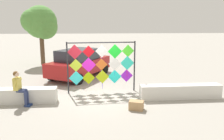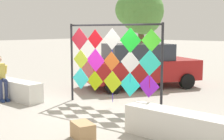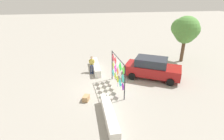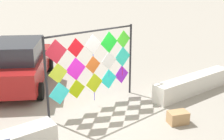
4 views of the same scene
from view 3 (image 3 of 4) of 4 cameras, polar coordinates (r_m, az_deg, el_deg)
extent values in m
plane|color=#9E998E|center=(13.68, -1.32, -5.82)|extent=(120.00, 120.00, 0.00)
cube|color=silver|center=(16.82, -5.24, 1.07)|extent=(3.72, 0.55, 0.64)
cube|color=silver|center=(10.35, -0.91, -14.43)|extent=(3.72, 0.55, 0.64)
cylinder|color=#232328|center=(14.55, 0.03, 1.54)|extent=(0.07, 0.07, 2.53)
cylinder|color=#232328|center=(11.67, 4.14, -4.29)|extent=(0.07, 0.07, 2.53)
cylinder|color=#232328|center=(12.63, 1.93, 3.96)|extent=(3.30, 0.28, 0.06)
cube|color=#38F1F7|center=(14.39, 0.40, -0.85)|extent=(0.71, 0.06, 0.71)
cube|color=#ADCC0C|center=(13.87, 1.04, -1.91)|extent=(0.63, 0.06, 0.63)
cube|color=#BED818|center=(13.26, 1.81, -3.01)|extent=(0.67, 0.06, 0.67)
cylinder|color=#3216E5|center=(13.48, 1.83, -4.82)|extent=(0.02, 0.02, 0.28)
cube|color=#27F7F0|center=(12.75, 2.63, -4.23)|extent=(0.70, 0.06, 0.70)
cube|color=#9E22E5|center=(12.23, 3.56, -5.41)|extent=(0.66, 0.06, 0.66)
cube|color=#C7E131|center=(14.14, 0.46, 1.44)|extent=(0.63, 0.05, 0.63)
cube|color=#F024DF|center=(13.60, 1.14, 0.53)|extent=(0.73, 0.06, 0.73)
cylinder|color=#16E528|center=(13.82, 1.16, -1.56)|extent=(0.02, 0.02, 0.36)
cube|color=orange|center=(13.03, 1.81, -0.49)|extent=(0.59, 0.05, 0.59)
cylinder|color=#169EE5|center=(13.21, 1.83, -2.11)|extent=(0.02, 0.02, 0.23)
cube|color=white|center=(12.45, 2.66, -1.60)|extent=(0.65, 0.06, 0.65)
cylinder|color=blue|center=(12.65, 2.66, -3.46)|extent=(0.02, 0.02, 0.26)
cube|color=#2CDAC3|center=(11.90, 3.60, -2.74)|extent=(0.72, 0.06, 0.72)
cylinder|color=red|center=(12.14, 3.58, -4.96)|extent=(0.02, 0.02, 0.33)
cube|color=red|center=(13.94, 0.37, 3.99)|extent=(0.72, 0.06, 0.72)
cube|color=red|center=(13.34, 1.07, 3.11)|extent=(0.59, 0.05, 0.59)
cube|color=white|center=(12.76, 1.86, 2.21)|extent=(0.63, 0.06, 0.63)
cylinder|color=#1624E5|center=(12.94, 1.88, 0.22)|extent=(0.02, 0.02, 0.33)
cube|color=#1CE32F|center=(12.20, 2.69, 1.03)|extent=(0.71, 0.06, 0.71)
cylinder|color=#E516D1|center=(12.39, 2.70, -1.01)|extent=(0.02, 0.02, 0.24)
cube|color=#4BF22E|center=(11.62, 3.77, -0.11)|extent=(0.62, 0.05, 0.62)
cylinder|color=#C616E5|center=(11.81, 3.76, -2.07)|extent=(0.02, 0.02, 0.26)
cylinder|color=navy|center=(16.16, -6.90, 0.04)|extent=(0.11, 0.11, 0.64)
cylinder|color=navy|center=(16.19, -6.89, 1.42)|extent=(0.37, 0.19, 0.13)
cube|color=navy|center=(16.22, -6.87, -0.94)|extent=(0.25, 0.14, 0.09)
cylinder|color=navy|center=(16.14, -6.30, 0.04)|extent=(0.11, 0.11, 0.64)
cylinder|color=navy|center=(16.17, -6.29, 1.43)|extent=(0.37, 0.19, 0.13)
cube|color=navy|center=(16.20, -6.28, -0.94)|extent=(0.25, 0.14, 0.09)
cube|color=gold|center=(16.24, -6.58, 2.61)|extent=(0.26, 0.39, 0.52)
sphere|color=#DBB293|center=(16.10, -6.64, 3.94)|extent=(0.22, 0.22, 0.22)
sphere|color=brown|center=(16.12, -6.64, 4.01)|extent=(0.22, 0.22, 0.22)
cylinder|color=gold|center=(16.23, -7.37, 2.74)|extent=(0.19, 0.11, 0.31)
cylinder|color=gold|center=(16.18, -5.81, 2.75)|extent=(0.19, 0.11, 0.31)
cube|color=maroon|center=(15.42, 13.05, -0.01)|extent=(4.04, 4.94, 0.82)
cube|color=#282D38|center=(15.17, 12.69, 2.64)|extent=(2.80, 3.09, 0.65)
cylinder|color=black|center=(16.40, 18.78, -0.79)|extent=(0.52, 0.65, 0.61)
cylinder|color=black|center=(14.61, 18.39, -3.75)|extent=(0.52, 0.65, 0.61)
cylinder|color=black|center=(16.69, 8.13, 0.69)|extent=(0.52, 0.65, 0.61)
cylinder|color=black|center=(14.93, 6.46, -2.02)|extent=(0.52, 0.65, 0.61)
cube|color=tan|center=(12.21, -8.43, -9.02)|extent=(0.66, 0.55, 0.36)
cylinder|color=brown|center=(20.15, 22.00, 6.26)|extent=(0.35, 0.35, 2.66)
sphere|color=#569342|center=(19.69, 22.93, 12.14)|extent=(2.62, 2.62, 2.62)
sphere|color=#569342|center=(19.76, 24.32, 11.86)|extent=(1.78, 1.78, 1.78)
sphere|color=#569342|center=(19.91, 21.36, 12.69)|extent=(1.90, 1.90, 1.90)
sphere|color=#569342|center=(19.32, 22.72, 10.89)|extent=(2.01, 2.01, 2.01)
camera|label=1|loc=(14.95, -44.12, 4.28)|focal=36.29mm
camera|label=2|loc=(8.38, -40.04, -14.11)|focal=48.78mm
camera|label=4|loc=(16.92, -26.07, 11.70)|focal=43.85mm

